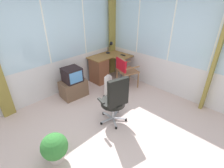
% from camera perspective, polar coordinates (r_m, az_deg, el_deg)
% --- Properties ---
extents(ground, '(5.35, 4.93, 0.06)m').
position_cam_1_polar(ground, '(3.53, -1.63, -15.42)').
color(ground, beige).
extents(north_window_panel, '(4.35, 0.07, 2.52)m').
position_cam_1_polar(north_window_panel, '(4.37, -20.86, 11.31)').
color(north_window_panel, silver).
rests_on(north_window_panel, ground).
extents(east_window_panel, '(0.07, 3.93, 2.52)m').
position_cam_1_polar(east_window_panel, '(4.52, 19.04, 12.14)').
color(east_window_panel, silver).
rests_on(east_window_panel, ground).
extents(curtain_corner, '(0.25, 0.08, 2.42)m').
position_cam_1_polar(curtain_corner, '(5.46, 0.15, 15.78)').
color(curtain_corner, olive).
rests_on(curtain_corner, ground).
extents(curtain_east_far, '(0.25, 0.08, 2.42)m').
position_cam_1_polar(curtain_east_far, '(4.13, 31.77, 7.22)').
color(curtain_east_far, olive).
rests_on(curtain_east_far, ground).
extents(desk, '(1.11, 0.89, 0.77)m').
position_cam_1_polar(desk, '(5.07, -4.06, 5.15)').
color(desk, olive).
rests_on(desk, ground).
extents(desk_lamp, '(0.24, 0.21, 0.35)m').
position_cam_1_polar(desk_lamp, '(5.27, -0.40, 12.84)').
color(desk_lamp, black).
rests_on(desk_lamp, desk).
extents(tv_remote, '(0.06, 0.15, 0.02)m').
position_cam_1_polar(tv_remote, '(5.11, 3.76, 9.75)').
color(tv_remote, black).
rests_on(tv_remote, desk).
extents(wooden_armchair, '(0.61, 0.61, 0.89)m').
position_cam_1_polar(wooden_armchair, '(4.67, 4.20, 5.25)').
color(wooden_armchair, '#936442').
rests_on(wooden_armchair, ground).
extents(office_chair, '(0.63, 0.58, 1.06)m').
position_cam_1_polar(office_chair, '(3.31, 1.10, -5.05)').
color(office_chair, '#B7B7BF').
rests_on(office_chair, ground).
extents(tv_on_stand, '(0.67, 0.49, 0.80)m').
position_cam_1_polar(tv_on_stand, '(4.44, -12.98, 0.02)').
color(tv_on_stand, brown).
rests_on(tv_on_stand, ground).
extents(space_heater, '(0.29, 0.23, 0.59)m').
position_cam_1_polar(space_heater, '(4.37, -1.27, -0.52)').
color(space_heater, silver).
rests_on(space_heater, ground).
extents(potted_plant, '(0.43, 0.43, 0.51)m').
position_cam_1_polar(potted_plant, '(2.97, -18.88, -19.61)').
color(potted_plant, beige).
rests_on(potted_plant, ground).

